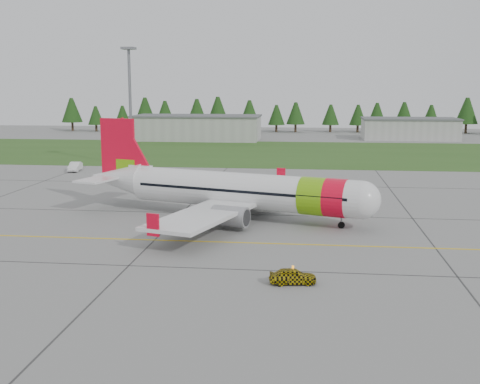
# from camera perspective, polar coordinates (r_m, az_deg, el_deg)

# --- Properties ---
(ground) EXTENTS (320.00, 320.00, 0.00)m
(ground) POSITION_cam_1_polar(r_m,az_deg,el_deg) (46.28, 7.72, -7.57)
(ground) COLOR gray
(ground) RESTS_ON ground
(aircraft) EXTENTS (32.89, 31.12, 10.26)m
(aircraft) POSITION_cam_1_polar(r_m,az_deg,el_deg) (63.69, -0.37, 0.13)
(aircraft) COLOR silver
(aircraft) RESTS_ON ground
(follow_me_car) EXTENTS (1.34, 1.51, 3.36)m
(follow_me_car) POSITION_cam_1_polar(r_m,az_deg,el_deg) (43.02, 5.05, -6.54)
(follow_me_car) COLOR #D4B80B
(follow_me_car) RESTS_ON ground
(service_van) EXTENTS (1.80, 1.73, 4.57)m
(service_van) POSITION_cam_1_polar(r_m,az_deg,el_deg) (102.70, -15.41, 3.18)
(service_van) COLOR white
(service_van) RESTS_ON ground
(grass_strip) EXTENTS (320.00, 50.00, 0.03)m
(grass_strip) POSITION_cam_1_polar(r_m,az_deg,el_deg) (126.88, 7.05, 3.68)
(grass_strip) COLOR #30561E
(grass_strip) RESTS_ON ground
(taxi_guideline) EXTENTS (120.00, 0.25, 0.02)m
(taxi_guideline) POSITION_cam_1_polar(r_m,az_deg,el_deg) (53.95, 7.56, -4.99)
(taxi_guideline) COLOR gold
(taxi_guideline) RESTS_ON ground
(hangar_west) EXTENTS (32.00, 14.00, 6.00)m
(hangar_west) POSITION_cam_1_polar(r_m,az_deg,el_deg) (157.17, -4.06, 6.04)
(hangar_west) COLOR #A8A8A3
(hangar_west) RESTS_ON ground
(hangar_east) EXTENTS (24.00, 12.00, 5.20)m
(hangar_east) POSITION_cam_1_polar(r_m,az_deg,el_deg) (164.59, 15.76, 5.73)
(hangar_east) COLOR #A8A8A3
(hangar_east) RESTS_ON ground
(floodlight_mast) EXTENTS (0.50, 0.50, 20.00)m
(floodlight_mast) POSITION_cam_1_polar(r_m,az_deg,el_deg) (106.75, -10.35, 7.78)
(floodlight_mast) COLOR slate
(floodlight_mast) RESTS_ON ground
(treeline) EXTENTS (160.00, 8.00, 10.00)m
(treeline) POSITION_cam_1_polar(r_m,az_deg,el_deg) (182.33, 6.96, 7.18)
(treeline) COLOR #1C3F14
(treeline) RESTS_ON ground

